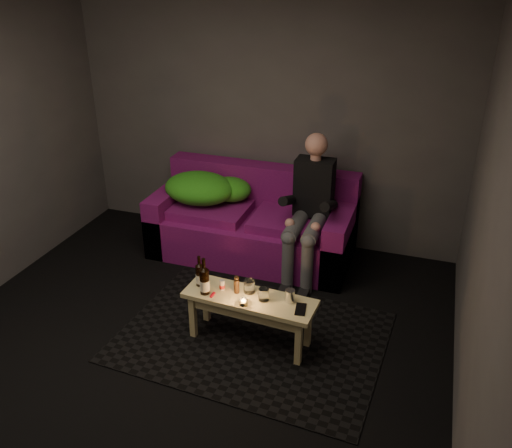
{
  "coord_description": "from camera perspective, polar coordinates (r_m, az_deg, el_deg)",
  "views": [
    {
      "loc": [
        1.62,
        -2.8,
        2.76
      ],
      "look_at": [
        0.23,
        1.25,
        0.62
      ],
      "focal_mm": 38.0,
      "sensor_mm": 36.0,
      "label": 1
    }
  ],
  "objects": [
    {
      "name": "pepper_mill",
      "position": [
        4.18,
        -2.06,
        -6.55
      ],
      "size": [
        0.05,
        0.05,
        0.11
      ],
      "primitive_type": "cylinder",
      "rotation": [
        0.0,
        0.0,
        -0.36
      ],
      "color": "black",
      "rests_on": "coffee_table"
    },
    {
      "name": "floor",
      "position": [
        4.25,
        -8.71,
        -14.31
      ],
      "size": [
        4.5,
        4.5,
        0.0
      ],
      "primitive_type": "plane",
      "color": "black",
      "rests_on": "ground"
    },
    {
      "name": "steel_cup",
      "position": [
        4.09,
        3.6,
        -7.56
      ],
      "size": [
        0.08,
        0.08,
        0.1
      ],
      "primitive_type": "cylinder",
      "rotation": [
        0.0,
        0.0,
        -0.16
      ],
      "color": "silver",
      "rests_on": "coffee_table"
    },
    {
      "name": "salt_shaker",
      "position": [
        4.23,
        -3.59,
        -6.44
      ],
      "size": [
        0.05,
        0.05,
        0.09
      ],
      "primitive_type": "cylinder",
      "rotation": [
        0.0,
        0.0,
        0.33
      ],
      "color": "silver",
      "rests_on": "coffee_table"
    },
    {
      "name": "smartphone",
      "position": [
        4.03,
        4.71,
        -8.93
      ],
      "size": [
        0.1,
        0.16,
        0.01
      ],
      "primitive_type": "cube",
      "rotation": [
        0.0,
        0.0,
        0.15
      ],
      "color": "black",
      "rests_on": "coffee_table"
    },
    {
      "name": "tumbler_back",
      "position": [
        4.19,
        -0.7,
        -6.58
      ],
      "size": [
        0.09,
        0.09,
        0.1
      ],
      "primitive_type": "cylinder",
      "rotation": [
        0.0,
        0.0,
        0.08
      ],
      "color": "white",
      "rests_on": "coffee_table"
    },
    {
      "name": "beer_bottle_a",
      "position": [
        4.27,
        -5.94,
        -5.32
      ],
      "size": [
        0.07,
        0.07,
        0.26
      ],
      "color": "black",
      "rests_on": "coffee_table"
    },
    {
      "name": "sofa",
      "position": [
        5.47,
        -0.25,
        -0.1
      ],
      "size": [
        1.98,
        0.89,
        0.85
      ],
      "color": "#6B0E64",
      "rests_on": "floor"
    },
    {
      "name": "green_blanket",
      "position": [
        5.5,
        -5.38,
        3.76
      ],
      "size": [
        0.87,
        0.6,
        0.3
      ],
      "color": "#339B1C",
      "rests_on": "sofa"
    },
    {
      "name": "rug",
      "position": [
        4.45,
        -0.44,
        -11.76
      ],
      "size": [
        2.14,
        1.61,
        0.01
      ],
      "primitive_type": "cube",
      "rotation": [
        0.0,
        0.0,
        -0.06
      ],
      "color": "black",
      "rests_on": "floor"
    },
    {
      "name": "room",
      "position": [
        3.82,
        -7.2,
        9.31
      ],
      "size": [
        4.5,
        4.5,
        4.5
      ],
      "color": "silver",
      "rests_on": "ground"
    },
    {
      "name": "beer_bottle_b",
      "position": [
        4.16,
        -5.45,
        -5.95
      ],
      "size": [
        0.08,
        0.08,
        0.3
      ],
      "color": "black",
      "rests_on": "coffee_table"
    },
    {
      "name": "tumbler_front",
      "position": [
        4.1,
        0.82,
        -7.43
      ],
      "size": [
        0.09,
        0.09,
        0.1
      ],
      "primitive_type": "cylinder",
      "rotation": [
        0.0,
        0.0,
        0.08
      ],
      "color": "white",
      "rests_on": "coffee_table"
    },
    {
      "name": "coffee_table",
      "position": [
        4.21,
        -0.68,
        -8.51
      ],
      "size": [
        1.04,
        0.39,
        0.42
      ],
      "rotation": [
        0.0,
        0.0,
        -0.06
      ],
      "color": "#E9D588",
      "rests_on": "rug"
    },
    {
      "name": "red_lighter",
      "position": [
        4.19,
        -4.6,
        -7.44
      ],
      "size": [
        0.02,
        0.07,
        0.01
      ],
      "primitive_type": "cube",
      "rotation": [
        0.0,
        0.0,
        -0.02
      ],
      "color": "red",
      "rests_on": "coffee_table"
    },
    {
      "name": "tealight",
      "position": [
        4.06,
        -1.32,
        -8.23
      ],
      "size": [
        0.06,
        0.06,
        0.05
      ],
      "color": "white",
      "rests_on": "coffee_table"
    },
    {
      "name": "person",
      "position": [
        5.02,
        5.66,
        1.98
      ],
      "size": [
        0.36,
        0.82,
        1.32
      ],
      "color": "black",
      "rests_on": "sofa"
    }
  ]
}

